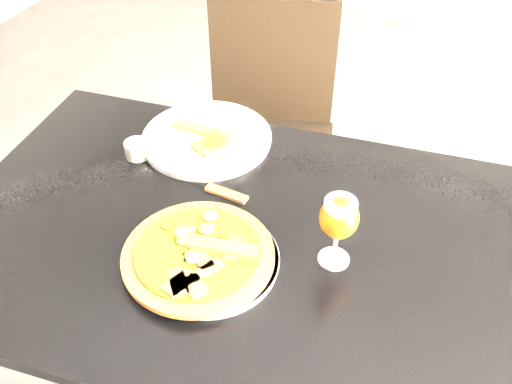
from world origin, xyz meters
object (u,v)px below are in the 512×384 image
at_px(dining_table, 231,259).
at_px(pizza, 199,254).
at_px(beer_glass, 339,218).
at_px(chair_far, 268,135).

bearing_deg(dining_table, pizza, -105.27).
bearing_deg(dining_table, beer_glass, -4.13).
height_order(chair_far, pizza, chair_far).
bearing_deg(chair_far, dining_table, -90.91).
height_order(dining_table, chair_far, chair_far).
relative_size(chair_far, beer_glass, 5.76).
bearing_deg(beer_glass, pizza, -156.55).
bearing_deg(chair_far, beer_glass, -74.53).
xyz_separation_m(pizza, beer_glass, (0.24, 0.11, 0.09)).
bearing_deg(pizza, beer_glass, 23.45).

